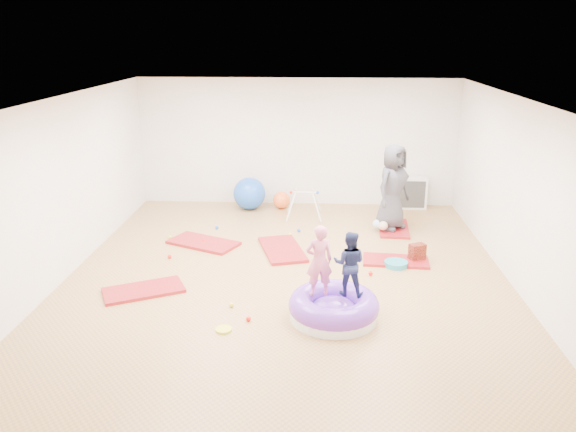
{
  "coord_description": "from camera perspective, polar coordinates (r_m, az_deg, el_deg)",
  "views": [
    {
      "loc": [
        0.48,
        -8.28,
        3.72
      ],
      "look_at": [
        0.0,
        0.3,
        0.9
      ],
      "focal_mm": 35.0,
      "sensor_mm": 36.0,
      "label": 1
    }
  ],
  "objects": [
    {
      "name": "backpack",
      "position": [
        9.81,
        12.98,
        -3.65
      ],
      "size": [
        0.31,
        0.26,
        0.31
      ],
      "primitive_type": "cube",
      "rotation": [
        0.0,
        0.0,
        0.44
      ],
      "color": "#AF331C",
      "rests_on": "ground"
    },
    {
      "name": "child_pink",
      "position": [
        7.52,
        3.19,
        -4.21
      ],
      "size": [
        0.41,
        0.31,
        1.01
      ],
      "primitive_type": "imported",
      "rotation": [
        0.0,
        0.0,
        3.35
      ],
      "color": "pink",
      "rests_on": "inflatable_cushion"
    },
    {
      "name": "room",
      "position": [
        8.61,
        -0.11,
        2.54
      ],
      "size": [
        7.01,
        8.01,
        2.81
      ],
      "color": "#AE8647",
      "rests_on": "ground"
    },
    {
      "name": "infant_play_gym",
      "position": [
        11.73,
        1.66,
        1.61
      ],
      "size": [
        0.74,
        0.7,
        0.57
      ],
      "rotation": [
        0.0,
        0.0,
        0.15
      ],
      "color": "silver",
      "rests_on": "ground"
    },
    {
      "name": "gym_mat_mid_left",
      "position": [
        10.47,
        -8.59,
        -2.71
      ],
      "size": [
        1.42,
        1.11,
        0.05
      ],
      "primitive_type": "cube",
      "rotation": [
        0.0,
        0.0,
        -0.44
      ],
      "color": "#A3301C",
      "rests_on": "ground"
    },
    {
      "name": "ball_pit_balls",
      "position": [
        9.84,
        -4.55,
        -3.9
      ],
      "size": [
        3.71,
        3.76,
        0.07
      ],
      "color": "#F5170A",
      "rests_on": "ground"
    },
    {
      "name": "inflatable_cushion",
      "position": [
        7.76,
        4.66,
        -9.25
      ],
      "size": [
        1.24,
        1.24,
        0.39
      ],
      "rotation": [
        0.0,
        0.0,
        0.28
      ],
      "color": "white",
      "rests_on": "ground"
    },
    {
      "name": "adult_caregiver",
      "position": [
        11.01,
        10.6,
        2.92
      ],
      "size": [
        0.95,
        0.96,
        1.67
      ],
      "primitive_type": "imported",
      "rotation": [
        0.0,
        0.0,
        0.81
      ],
      "color": "#3D3E46",
      "rests_on": "gym_mat_rear_right"
    },
    {
      "name": "exercise_ball_orange",
      "position": [
        12.41,
        -0.67,
        1.63
      ],
      "size": [
        0.38,
        0.38,
        0.38
      ],
      "primitive_type": "sphere",
      "color": "orange",
      "rests_on": "ground"
    },
    {
      "name": "gym_mat_center_back",
      "position": [
        10.05,
        -0.59,
        -3.41
      ],
      "size": [
        0.99,
        1.43,
        0.05
      ],
      "primitive_type": "cube",
      "rotation": [
        0.0,
        0.0,
        1.86
      ],
      "color": "#A3301C",
      "rests_on": "ground"
    },
    {
      "name": "balance_disc",
      "position": [
        9.56,
        10.91,
        -4.8
      ],
      "size": [
        0.39,
        0.39,
        0.09
      ],
      "primitive_type": "cylinder",
      "color": "teal",
      "rests_on": "ground"
    },
    {
      "name": "gym_mat_right",
      "position": [
        9.74,
        10.89,
        -4.48
      ],
      "size": [
        1.14,
        0.63,
        0.05
      ],
      "primitive_type": "cube",
      "rotation": [
        0.0,
        0.0,
        -0.08
      ],
      "color": "#A3301C",
      "rests_on": "ground"
    },
    {
      "name": "exercise_ball_blue",
      "position": [
        12.34,
        -3.94,
        2.29
      ],
      "size": [
        0.71,
        0.71,
        0.71
      ],
      "primitive_type": "sphere",
      "color": "blue",
      "rests_on": "ground"
    },
    {
      "name": "cube_shelf",
      "position": [
        12.7,
        12.3,
        2.34
      ],
      "size": [
        0.7,
        0.34,
        0.7
      ],
      "color": "silver",
      "rests_on": "ground"
    },
    {
      "name": "gym_mat_front_left",
      "position": [
        8.79,
        -14.46,
        -7.31
      ],
      "size": [
        1.31,
        1.05,
        0.05
      ],
      "primitive_type": "cube",
      "rotation": [
        0.0,
        0.0,
        0.47
      ],
      "color": "#A3301C",
      "rests_on": "ground"
    },
    {
      "name": "gym_mat_rear_right",
      "position": [
        11.32,
        10.7,
        -1.22
      ],
      "size": [
        0.64,
        1.17,
        0.05
      ],
      "primitive_type": "cube",
      "rotation": [
        0.0,
        0.0,
        1.5
      ],
      "color": "#A3301C",
      "rests_on": "ground"
    },
    {
      "name": "infant",
      "position": [
        11.07,
        9.56,
        -0.85
      ],
      "size": [
        0.38,
        0.38,
        0.22
      ],
      "color": "#ACC8F5",
      "rests_on": "gym_mat_rear_right"
    },
    {
      "name": "child_navy",
      "position": [
        7.59,
        6.26,
        -4.47
      ],
      "size": [
        0.49,
        0.41,
        0.91
      ],
      "primitive_type": "imported",
      "rotation": [
        0.0,
        0.0,
        2.97
      ],
      "color": "#1C244D",
      "rests_on": "inflatable_cushion"
    },
    {
      "name": "yellow_toy",
      "position": [
        7.54,
        -6.56,
        -11.4
      ],
      "size": [
        0.21,
        0.21,
        0.03
      ],
      "primitive_type": "cylinder",
      "color": "yellow",
      "rests_on": "ground"
    }
  ]
}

